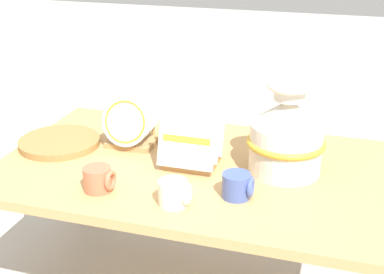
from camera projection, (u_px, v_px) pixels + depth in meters
display_table at (192, 179)px, 1.99m from camera, size 1.41×0.88×0.60m
ceramic_vase at (286, 134)px, 1.86m from camera, size 0.28×0.28×0.33m
dish_rack_round_plates at (132, 125)px, 2.10m from camera, size 0.19×0.19×0.21m
dish_rack_square_plates at (191, 145)px, 1.94m from camera, size 0.20×0.20×0.22m
wicker_charger_stack at (60, 142)px, 2.13m from camera, size 0.32×0.32×0.03m
mug_terracotta_glaze at (99, 179)px, 1.77m from camera, size 0.10×0.09×0.08m
mug_cream_glaze at (174, 193)px, 1.68m from camera, size 0.10×0.09×0.08m
mug_cobalt_glaze at (238, 186)px, 1.73m from camera, size 0.10×0.09×0.08m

